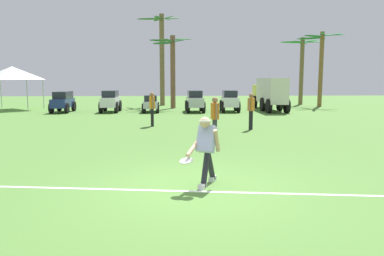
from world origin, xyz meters
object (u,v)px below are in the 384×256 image
object	(u,v)px
frisbee_thrower	(206,147)
box_truck	(269,92)
parked_car_slot_c	(151,103)
teammate_deep	(215,116)
palm_tree_far_right	(321,60)
parked_car_slot_e	(230,100)
palm_tree_left_of_centre	(172,65)
parked_car_slot_b	(110,101)
palm_tree_far_left	(162,54)
event_tent	(12,73)
teammate_midfield	(152,106)
frisbee_in_flight	(186,161)
parked_car_slot_a	(63,101)
parked_car_slot_d	(195,101)
palm_tree_right_of_centre	(302,65)
teammate_near_sideline	(251,108)

from	to	relation	value
frisbee_thrower	box_truck	xyz separation A→B (m)	(5.91, 18.12, 0.43)
box_truck	parked_car_slot_c	bearing A→B (deg)	-172.08
teammate_deep	palm_tree_far_right	distance (m)	19.35
parked_car_slot_c	parked_car_slot_e	distance (m)	5.18
palm_tree_left_of_centre	parked_car_slot_c	bearing A→B (deg)	-114.14
frisbee_thrower	parked_car_slot_b	size ratio (longest dim) A/B	0.60
palm_tree_far_left	event_tent	size ratio (longest dim) A/B	2.25
teammate_midfield	parked_car_slot_b	bearing A→B (deg)	112.62
parked_car_slot_c	palm_tree_left_of_centre	xyz separation A→B (m)	(1.42, 3.16, 2.62)
frisbee_thrower	frisbee_in_flight	world-z (taller)	frisbee_thrower
teammate_deep	box_truck	distance (m)	14.07
parked_car_slot_b	palm_tree_far_left	size ratio (longest dim) A/B	0.33
frisbee_in_flight	palm_tree_far_right	bearing A→B (deg)	62.96
parked_car_slot_a	parked_car_slot_b	world-z (taller)	parked_car_slot_b
teammate_deep	parked_car_slot_e	world-z (taller)	teammate_deep
teammate_midfield	palm_tree_left_of_centre	distance (m)	10.74
parked_car_slot_c	teammate_deep	bearing A→B (deg)	-76.45
parked_car_slot_c	parked_car_slot_d	world-z (taller)	parked_car_slot_d
box_truck	parked_car_slot_a	bearing A→B (deg)	-176.29
parked_car_slot_a	teammate_deep	bearing A→B (deg)	-54.87
parked_car_slot_b	frisbee_thrower	bearing A→B (deg)	-74.47
box_truck	palm_tree_far_right	world-z (taller)	palm_tree_far_right
box_truck	palm_tree_far_left	bearing A→B (deg)	146.24
palm_tree_left_of_centre	box_truck	bearing A→B (deg)	-17.02
parked_car_slot_e	palm_tree_far_right	size ratio (longest dim) A/B	0.42
frisbee_thrower	teammate_deep	xyz separation A→B (m)	(0.72, 5.05, 0.14)
frisbee_thrower	parked_car_slot_b	bearing A→B (deg)	105.53
parked_car_slot_a	event_tent	world-z (taller)	event_tent
parked_car_slot_c	parked_car_slot_b	bearing A→B (deg)	174.76
palm_tree_far_left	teammate_deep	bearing A→B (deg)	-82.71
palm_tree_right_of_centre	palm_tree_far_right	bearing A→B (deg)	-72.80
teammate_deep	parked_car_slot_c	bearing A→B (deg)	103.55
event_tent	teammate_near_sideline	bearing A→B (deg)	-37.44
parked_car_slot_d	palm_tree_left_of_centre	bearing A→B (deg)	114.76
parked_car_slot_e	palm_tree_far_left	xyz separation A→B (m)	(-4.61, 6.01, 3.38)
parked_car_slot_a	palm_tree_left_of_centre	distance (m)	8.07
parked_car_slot_d	palm_tree_far_right	size ratio (longest dim) A/B	0.42
teammate_midfield	palm_tree_far_right	world-z (taller)	palm_tree_far_right
parked_car_slot_d	palm_tree_left_of_centre	size ratio (longest dim) A/B	0.45
box_truck	event_tent	distance (m)	17.88
teammate_deep	palm_tree_right_of_centre	bearing A→B (deg)	63.54
frisbee_thrower	teammate_midfield	size ratio (longest dim) A/B	0.91
box_truck	teammate_near_sideline	bearing A→B (deg)	-108.55
parked_car_slot_b	parked_car_slot_e	distance (m)	7.81
teammate_near_sideline	palm_tree_left_of_centre	size ratio (longest dim) A/B	0.30
teammate_deep	parked_car_slot_b	size ratio (longest dim) A/B	0.66
teammate_deep	parked_car_slot_e	distance (m)	12.30
event_tent	palm_tree_far_right	bearing A→B (deg)	5.04
parked_car_slot_b	event_tent	distance (m)	7.62
parked_car_slot_b	parked_car_slot_a	bearing A→B (deg)	-179.77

